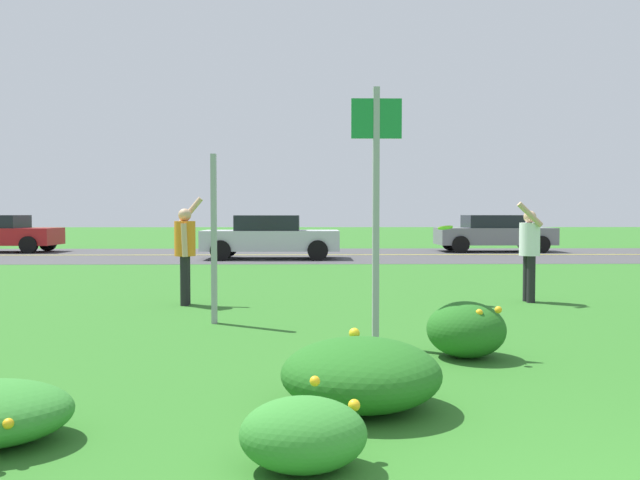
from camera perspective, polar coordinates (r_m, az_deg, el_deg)
The scene contains 13 objects.
ground_plane at distance 12.70m, azimuth 6.57°, elevation -4.42°, with size 120.00×120.00×0.00m, color #2D6B23.
highway_strip at distance 23.21m, azimuth 3.11°, elevation -1.34°, with size 120.00×8.58×0.01m, color #424244.
highway_center_stripe at distance 23.21m, azimuth 3.11°, elevation -1.33°, with size 120.00×0.16×0.00m, color yellow.
daylily_clump_mid_left at distance 6.84m, azimuth 12.97°, elevation -7.82°, with size 0.82×0.79×0.58m.
daylily_clump_front_left at distance 3.86m, azimuth -1.49°, elevation -16.98°, with size 0.75×0.67×0.47m.
daylily_clump_front_right at distance 4.97m, azimuth 3.71°, elevation -11.88°, with size 1.23×1.16×0.57m.
sign_post_near_path at distance 8.75m, azimuth -9.49°, elevation 0.09°, with size 0.07×0.10×2.31m.
sign_post_by_roadside at distance 7.15m, azimuth 5.04°, elevation 4.36°, with size 0.56×0.10×2.90m.
person_thrower_orange_shirt at distance 10.63m, azimuth -11.99°, elevation -0.63°, with size 0.44×0.50×1.78m.
person_catcher_white_shirt at distance 11.32m, azimuth 18.25°, elevation -0.63°, with size 0.46×0.50×1.70m.
frisbee_lime at distance 10.76m, azimuth 11.17°, elevation 1.09°, with size 0.26×0.25×0.10m.
car_silver_center_left at distance 21.22m, azimuth -4.49°, elevation 0.30°, with size 4.50×2.00×1.45m.
car_gray_center_right at distance 26.09m, azimuth 15.30°, elevation 0.61°, with size 4.50×2.00×1.45m.
Camera 1 is at (-1.67, -1.91, 1.49)m, focal length 35.70 mm.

